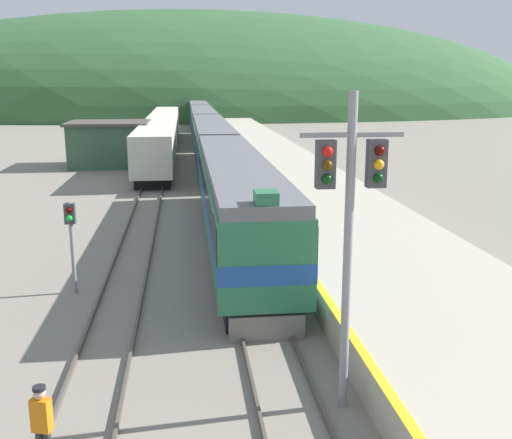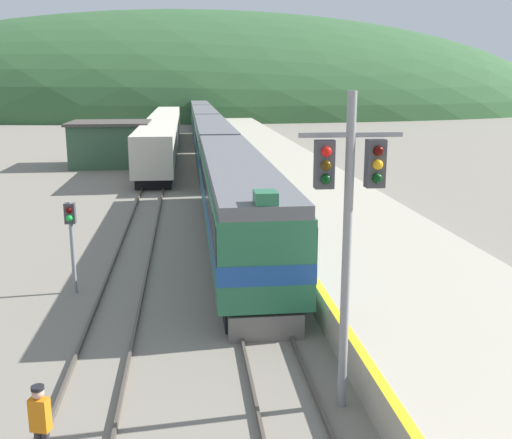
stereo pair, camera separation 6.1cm
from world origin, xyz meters
The scene contains 13 objects.
track_main centered at (0.00, 70.00, 0.08)m, with size 1.52×180.00×0.16m.
track_siding centered at (-4.54, 70.00, 0.08)m, with size 1.52×180.00×0.16m.
platform centered at (5.34, 50.00, 0.51)m, with size 7.18×140.00×1.04m.
distant_hills centered at (0.00, 135.46, 0.00)m, with size 170.66×76.80×44.75m.
station_shed centered at (-8.78, 48.16, 1.94)m, with size 6.90×6.42×3.84m.
express_train_lead_car centered at (0.00, 21.11, 2.17)m, with size 2.85×21.87×4.33m.
carriage_second centered at (0.00, 44.56, 2.16)m, with size 2.84×22.81×3.97m.
carriage_third centered at (0.00, 68.25, 2.16)m, with size 2.84×22.81×3.97m.
carriage_fourth centered at (0.00, 91.94, 2.16)m, with size 2.84×22.81×3.97m.
siding_train centered at (-4.54, 57.39, 1.91)m, with size 2.90×45.70×3.71m.
signal_mast_main centered at (1.26, 6.81, 4.66)m, with size 2.20×0.42×7.13m.
signal_post_siding centered at (-6.20, 15.26, 2.37)m, with size 0.36×0.42×3.28m.
track_worker centered at (-5.03, 5.17, 1.02)m, with size 0.41×0.32×1.78m.
Camera 1 is at (-2.19, -5.36, 7.34)m, focal length 42.00 mm.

